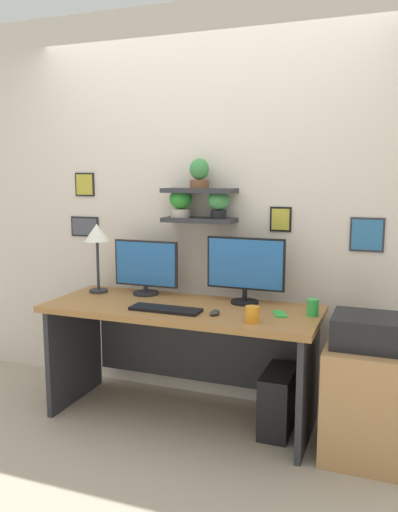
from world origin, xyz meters
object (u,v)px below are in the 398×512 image
Objects in this scene: computer_mouse at (215,313)px; cell_phone at (280,314)px; coffee_mug at (252,314)px; keyboard at (166,309)px; monitor_right at (245,268)px; computer_tower_right at (279,401)px; monitor_left at (146,267)px; desk_lamp at (97,238)px; pen_cup at (313,307)px; drawer_cabinet at (364,401)px; desk at (185,335)px; printer at (368,331)px.

cell_phone is at bearing 21.38° from computer_mouse.
keyboard is at bearing 175.29° from coffee_mug.
monitor_right reaches higher than computer_tower_right.
computer_mouse is at bearing 3.17° from keyboard.
monitor_left is 0.40m from desk_lamp.
drawer_cabinet is (0.32, -0.11, -0.48)m from pen_cup.
desk_lamp is 0.76× the size of drawer_cabinet.
desk is 19.26× the size of computer_mouse.
desk_lamp is at bearing 172.22° from desk.
printer is (0.77, -0.26, -0.26)m from monitor_right.
desk_lamp is 4.83× the size of pen_cup.
pen_cup reaches higher than printer.
computer_mouse is 0.64× the size of cell_phone.
computer_tower_right is at bearing -179.65° from pen_cup.
monitor_right is 3.64× the size of cell_phone.
pen_cup reaches higher than drawer_cabinet.
cell_phone is 1.56× the size of coffee_mug.
monitor_right is 5.66× the size of coffee_mug.
computer_mouse is (0.31, 0.02, 0.01)m from keyboard.
pen_cup is at bearing -18.90° from monitor_right.
monitor_left is 1.63m from drawer_cabinet.
desk_lamp reaches higher than desk.
monitor_right is (0.71, 0.00, 0.04)m from monitor_left.
monitor_left is at bearing 10.94° from desk_lamp.
monitor_left is 1.24m from computer_tower_right.
coffee_mug is 0.24× the size of printer.
monitor_right is 0.85m from computer_tower_right.
coffee_mug is 0.14× the size of drawer_cabinet.
monitor_left is at bearing 150.92° from computer_mouse.
computer_mouse reaches higher than drawer_cabinet.
monitor_left is 5.17× the size of computer_mouse.
computer_mouse is (0.27, -0.18, 0.22)m from desk.
desk_lamp reaches higher than computer_tower_right.
drawer_cabinet is at bearing -18.88° from monitor_right.
keyboard is 4.89× the size of computer_mouse.
desk is 0.30m from keyboard.
keyboard is at bearing -175.22° from drawer_cabinet.
desk is at bearing -155.57° from monitor_right.
printer reaches higher than computer_mouse.
computer_tower_right is (0.62, 0.00, -0.35)m from desk.
monitor_left is at bearing 169.88° from drawer_cabinet.
computer_mouse is at bearing -29.08° from monitor_left.
desk is 3.73× the size of monitor_left.
monitor_right is at bearing 24.43° from desk.
drawer_cabinet is 0.40m from printer.
printer is at bearing -90.00° from drawer_cabinet.
coffee_mug is at bearing -25.25° from monitor_left.
pen_cup is 0.59m from drawer_cabinet.
computer_tower_right is at bearing 168.00° from drawer_cabinet.
pen_cup is 0.35m from printer.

